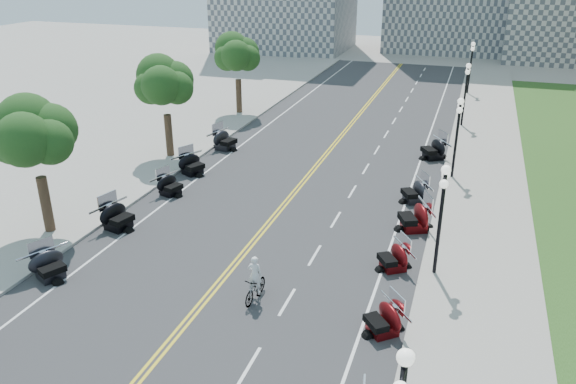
% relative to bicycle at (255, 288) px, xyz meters
% --- Properties ---
extents(ground, '(160.00, 160.00, 0.00)m').
position_rel_bicycle_xyz_m(ground, '(-1.93, 0.22, -0.55)').
color(ground, gray).
extents(road, '(16.00, 90.00, 0.01)m').
position_rel_bicycle_xyz_m(road, '(-1.93, 10.22, -0.54)').
color(road, '#333335').
rests_on(road, ground).
extents(centerline_yellow_a, '(0.12, 90.00, 0.00)m').
position_rel_bicycle_xyz_m(centerline_yellow_a, '(-2.05, 10.22, -0.53)').
color(centerline_yellow_a, yellow).
rests_on(centerline_yellow_a, road).
extents(centerline_yellow_b, '(0.12, 90.00, 0.00)m').
position_rel_bicycle_xyz_m(centerline_yellow_b, '(-1.81, 10.22, -0.53)').
color(centerline_yellow_b, yellow).
rests_on(centerline_yellow_b, road).
extents(edge_line_north, '(0.12, 90.00, 0.00)m').
position_rel_bicycle_xyz_m(edge_line_north, '(4.47, 10.22, -0.53)').
color(edge_line_north, white).
rests_on(edge_line_north, road).
extents(edge_line_south, '(0.12, 90.00, 0.00)m').
position_rel_bicycle_xyz_m(edge_line_south, '(-8.33, 10.22, -0.53)').
color(edge_line_south, white).
rests_on(edge_line_south, road).
extents(lane_dash_5, '(0.12, 2.00, 0.00)m').
position_rel_bicycle_xyz_m(lane_dash_5, '(1.27, -3.78, -0.53)').
color(lane_dash_5, white).
rests_on(lane_dash_5, road).
extents(lane_dash_6, '(0.12, 2.00, 0.00)m').
position_rel_bicycle_xyz_m(lane_dash_6, '(1.27, 0.22, -0.53)').
color(lane_dash_6, white).
rests_on(lane_dash_6, road).
extents(lane_dash_7, '(0.12, 2.00, 0.00)m').
position_rel_bicycle_xyz_m(lane_dash_7, '(1.27, 4.22, -0.53)').
color(lane_dash_7, white).
rests_on(lane_dash_7, road).
extents(lane_dash_8, '(0.12, 2.00, 0.00)m').
position_rel_bicycle_xyz_m(lane_dash_8, '(1.27, 8.22, -0.53)').
color(lane_dash_8, white).
rests_on(lane_dash_8, road).
extents(lane_dash_9, '(0.12, 2.00, 0.00)m').
position_rel_bicycle_xyz_m(lane_dash_9, '(1.27, 12.22, -0.53)').
color(lane_dash_9, white).
rests_on(lane_dash_9, road).
extents(lane_dash_10, '(0.12, 2.00, 0.00)m').
position_rel_bicycle_xyz_m(lane_dash_10, '(1.27, 16.22, -0.53)').
color(lane_dash_10, white).
rests_on(lane_dash_10, road).
extents(lane_dash_11, '(0.12, 2.00, 0.00)m').
position_rel_bicycle_xyz_m(lane_dash_11, '(1.27, 20.22, -0.53)').
color(lane_dash_11, white).
rests_on(lane_dash_11, road).
extents(lane_dash_12, '(0.12, 2.00, 0.00)m').
position_rel_bicycle_xyz_m(lane_dash_12, '(1.27, 24.22, -0.53)').
color(lane_dash_12, white).
rests_on(lane_dash_12, road).
extents(lane_dash_13, '(0.12, 2.00, 0.00)m').
position_rel_bicycle_xyz_m(lane_dash_13, '(1.27, 28.22, -0.53)').
color(lane_dash_13, white).
rests_on(lane_dash_13, road).
extents(lane_dash_14, '(0.12, 2.00, 0.00)m').
position_rel_bicycle_xyz_m(lane_dash_14, '(1.27, 32.22, -0.53)').
color(lane_dash_14, white).
rests_on(lane_dash_14, road).
extents(lane_dash_15, '(0.12, 2.00, 0.00)m').
position_rel_bicycle_xyz_m(lane_dash_15, '(1.27, 36.22, -0.53)').
color(lane_dash_15, white).
rests_on(lane_dash_15, road).
extents(lane_dash_16, '(0.12, 2.00, 0.00)m').
position_rel_bicycle_xyz_m(lane_dash_16, '(1.27, 40.22, -0.53)').
color(lane_dash_16, white).
rests_on(lane_dash_16, road).
extents(lane_dash_17, '(0.12, 2.00, 0.00)m').
position_rel_bicycle_xyz_m(lane_dash_17, '(1.27, 44.22, -0.53)').
color(lane_dash_17, white).
rests_on(lane_dash_17, road).
extents(lane_dash_18, '(0.12, 2.00, 0.00)m').
position_rel_bicycle_xyz_m(lane_dash_18, '(1.27, 48.22, -0.53)').
color(lane_dash_18, white).
rests_on(lane_dash_18, road).
extents(lane_dash_19, '(0.12, 2.00, 0.00)m').
position_rel_bicycle_xyz_m(lane_dash_19, '(1.27, 52.22, -0.53)').
color(lane_dash_19, white).
rests_on(lane_dash_19, road).
extents(sidewalk_north, '(5.00, 90.00, 0.15)m').
position_rel_bicycle_xyz_m(sidewalk_north, '(8.57, 10.22, -0.47)').
color(sidewalk_north, '#9E9991').
rests_on(sidewalk_north, ground).
extents(sidewalk_south, '(5.00, 90.00, 0.15)m').
position_rel_bicycle_xyz_m(sidewalk_south, '(-12.43, 10.22, -0.47)').
color(sidewalk_south, '#9E9991').
rests_on(sidewalk_south, ground).
extents(street_lamp_2, '(0.50, 1.20, 4.90)m').
position_rel_bicycle_xyz_m(street_lamp_2, '(6.67, 4.22, 2.05)').
color(street_lamp_2, black).
rests_on(street_lamp_2, sidewalk_north).
extents(street_lamp_3, '(0.50, 1.20, 4.90)m').
position_rel_bicycle_xyz_m(street_lamp_3, '(6.67, 16.22, 2.05)').
color(street_lamp_3, black).
rests_on(street_lamp_3, sidewalk_north).
extents(street_lamp_4, '(0.50, 1.20, 4.90)m').
position_rel_bicycle_xyz_m(street_lamp_4, '(6.67, 28.22, 2.05)').
color(street_lamp_4, black).
rests_on(street_lamp_4, sidewalk_north).
extents(street_lamp_5, '(0.50, 1.20, 4.90)m').
position_rel_bicycle_xyz_m(street_lamp_5, '(6.67, 40.22, 2.05)').
color(street_lamp_5, black).
rests_on(street_lamp_5, sidewalk_north).
extents(tree_2, '(4.80, 4.80, 9.20)m').
position_rel_bicycle_xyz_m(tree_2, '(-11.93, 2.22, 4.20)').
color(tree_2, '#235619').
rests_on(tree_2, sidewalk_south).
extents(tree_3, '(4.80, 4.80, 9.20)m').
position_rel_bicycle_xyz_m(tree_3, '(-11.93, 14.22, 4.20)').
color(tree_3, '#235619').
rests_on(tree_3, sidewalk_south).
extents(tree_4, '(4.80, 4.80, 9.20)m').
position_rel_bicycle_xyz_m(tree_4, '(-11.93, 26.22, 4.20)').
color(tree_4, '#235619').
rests_on(tree_4, sidewalk_south).
extents(motorcycle_n_5, '(2.59, 2.59, 1.29)m').
position_rel_bicycle_xyz_m(motorcycle_n_5, '(5.23, -0.52, 0.10)').
color(motorcycle_n_5, '#590A0C').
rests_on(motorcycle_n_5, road).
extents(motorcycle_n_6, '(2.54, 2.54, 1.28)m').
position_rel_bicycle_xyz_m(motorcycle_n_6, '(4.89, 4.17, 0.09)').
color(motorcycle_n_6, '#590A0C').
rests_on(motorcycle_n_6, road).
extents(motorcycle_n_7, '(2.94, 2.94, 1.55)m').
position_rel_bicycle_xyz_m(motorcycle_n_7, '(5.28, 8.38, 0.23)').
color(motorcycle_n_7, '#590A0C').
rests_on(motorcycle_n_7, road).
extents(motorcycle_n_8, '(2.70, 2.70, 1.38)m').
position_rel_bicycle_xyz_m(motorcycle_n_8, '(4.88, 11.88, 0.14)').
color(motorcycle_n_8, black).
rests_on(motorcycle_n_8, road).
extents(motorcycle_n_10, '(3.01, 3.01, 1.52)m').
position_rel_bicycle_xyz_m(motorcycle_n_10, '(5.21, 19.64, 0.22)').
color(motorcycle_n_10, black).
rests_on(motorcycle_n_10, road).
extents(motorcycle_s_5, '(2.59, 2.59, 1.35)m').
position_rel_bicycle_xyz_m(motorcycle_s_5, '(-8.97, -1.29, 0.13)').
color(motorcycle_s_5, black).
rests_on(motorcycle_s_5, road).
extents(motorcycle_s_6, '(2.53, 2.53, 1.47)m').
position_rel_bicycle_xyz_m(motorcycle_s_6, '(-8.96, 3.71, 0.19)').
color(motorcycle_s_6, black).
rests_on(motorcycle_s_6, road).
extents(motorcycle_s_7, '(2.30, 2.30, 1.29)m').
position_rel_bicycle_xyz_m(motorcycle_s_7, '(-8.64, 8.42, 0.10)').
color(motorcycle_s_7, black).
rests_on(motorcycle_s_7, road).
extents(motorcycle_s_8, '(2.74, 2.74, 1.43)m').
position_rel_bicycle_xyz_m(motorcycle_s_8, '(-8.99, 11.81, 0.17)').
color(motorcycle_s_8, black).
rests_on(motorcycle_s_8, road).
extents(motorcycle_s_9, '(2.61, 2.61, 1.52)m').
position_rel_bicycle_xyz_m(motorcycle_s_9, '(-9.06, 16.95, 0.21)').
color(motorcycle_s_9, black).
rests_on(motorcycle_s_9, road).
extents(bicycle, '(0.64, 1.85, 1.09)m').
position_rel_bicycle_xyz_m(bicycle, '(0.00, 0.00, 0.00)').
color(bicycle, '#A51414').
rests_on(bicycle, road).
extents(cyclist_rider, '(0.60, 0.39, 1.63)m').
position_rel_bicycle_xyz_m(cyclist_rider, '(0.00, 0.00, 1.36)').
color(cyclist_rider, silver).
rests_on(cyclist_rider, bicycle).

